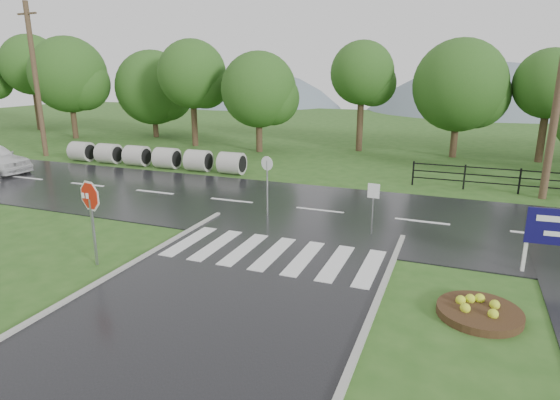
% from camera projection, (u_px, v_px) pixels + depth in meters
% --- Properties ---
extents(ground, '(120.00, 120.00, 0.00)m').
position_uv_depth(ground, '(185.00, 339.00, 9.99)').
color(ground, '#2C561C').
rests_on(ground, ground).
extents(main_road, '(90.00, 8.00, 0.04)m').
position_uv_depth(main_road, '(320.00, 211.00, 18.96)').
color(main_road, black).
rests_on(main_road, ground).
extents(crosswalk, '(6.50, 2.80, 0.02)m').
position_uv_depth(crosswalk, '(273.00, 253.00, 14.46)').
color(crosswalk, silver).
rests_on(crosswalk, ground).
extents(fence_west, '(9.58, 0.08, 1.20)m').
position_uv_depth(fence_west, '(520.00, 179.00, 21.42)').
color(fence_west, black).
rests_on(fence_west, ground).
extents(hills, '(102.00, 48.00, 48.00)m').
position_uv_depth(hills, '(443.00, 213.00, 71.23)').
color(hills, slate).
rests_on(hills, ground).
extents(treeline, '(83.20, 5.20, 10.00)m').
position_uv_depth(treeline, '(395.00, 156.00, 31.16)').
color(treeline, '#234E18').
rests_on(treeline, ground).
extents(culvert_pipes, '(11.80, 1.20, 1.20)m').
position_uv_depth(culvert_pipes, '(152.00, 157.00, 27.42)').
color(culvert_pipes, '#9E9B93').
rests_on(culvert_pipes, ground).
extents(stop_sign, '(1.17, 0.31, 2.70)m').
position_uv_depth(stop_sign, '(90.00, 203.00, 13.27)').
color(stop_sign, '#939399').
rests_on(stop_sign, ground).
extents(flower_bed, '(1.92, 1.92, 0.38)m').
position_uv_depth(flower_bed, '(480.00, 311.00, 10.85)').
color(flower_bed, '#332111').
rests_on(flower_bed, ground).
extents(reg_sign_small, '(0.41, 0.07, 1.85)m').
position_uv_depth(reg_sign_small, '(373.00, 198.00, 15.85)').
color(reg_sign_small, '#939399').
rests_on(reg_sign_small, ground).
extents(reg_sign_round, '(0.53, 0.18, 2.37)m').
position_uv_depth(reg_sign_round, '(267.00, 179.00, 18.00)').
color(reg_sign_round, '#939399').
rests_on(reg_sign_round, ground).
extents(utility_pole_west, '(1.71, 0.32, 9.61)m').
position_uv_depth(utility_pole_west, '(36.00, 80.00, 29.83)').
color(utility_pole_west, '#473523').
rests_on(utility_pole_west, ground).
extents(utility_pole_east, '(1.72, 0.40, 9.72)m').
position_uv_depth(utility_pole_east, '(560.00, 85.00, 19.51)').
color(utility_pole_east, '#473523').
rests_on(utility_pole_east, ground).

